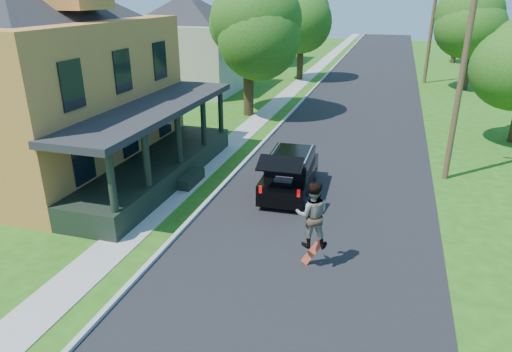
% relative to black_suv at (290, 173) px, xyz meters
% --- Properties ---
extents(ground, '(140.00, 140.00, 0.00)m').
position_rel_black_suv_xyz_m(ground, '(1.40, -6.41, -0.77)').
color(ground, '#285310').
rests_on(ground, ground).
extents(street, '(8.00, 120.00, 0.02)m').
position_rel_black_suv_xyz_m(street, '(1.40, 13.59, -0.77)').
color(street, black).
rests_on(street, ground).
extents(curb, '(0.15, 120.00, 0.12)m').
position_rel_black_suv_xyz_m(curb, '(-2.65, 13.59, -0.77)').
color(curb, '#A0A09B').
rests_on(curb, ground).
extents(sidewalk, '(1.30, 120.00, 0.03)m').
position_rel_black_suv_xyz_m(sidewalk, '(-4.20, 13.59, -0.77)').
color(sidewalk, gray).
rests_on(sidewalk, ground).
extents(front_walk, '(6.50, 1.20, 0.03)m').
position_rel_black_suv_xyz_m(front_walk, '(-8.10, -0.41, -0.77)').
color(front_walk, gray).
rests_on(front_walk, ground).
extents(main_house, '(15.56, 15.56, 10.10)m').
position_rel_black_suv_xyz_m(main_house, '(-11.40, -0.42, 4.15)').
color(main_house, '#B36F34').
rests_on(main_house, ground).
extents(neighbor_house_mid, '(12.78, 12.78, 8.30)m').
position_rel_black_suv_xyz_m(neighbor_house_mid, '(-12.10, 17.59, 3.42)').
color(neighbor_house_mid, '#B4B19F').
rests_on(neighbor_house_mid, ground).
extents(neighbor_house_far, '(12.78, 12.78, 8.30)m').
position_rel_black_suv_xyz_m(neighbor_house_far, '(-12.10, 33.59, 3.42)').
color(neighbor_house_far, '#B4B19F').
rests_on(neighbor_house_far, ground).
extents(black_suv, '(1.82, 4.40, 2.02)m').
position_rel_black_suv_xyz_m(black_suv, '(0.00, 0.00, 0.00)').
color(black_suv, black).
rests_on(black_suv, ground).
extents(skateboarder, '(1.05, 0.89, 1.88)m').
position_rel_black_suv_xyz_m(skateboarder, '(1.71, -4.91, 0.86)').
color(skateboarder, black).
rests_on(skateboarder, ground).
extents(skateboard, '(0.59, 0.27, 0.75)m').
position_rel_black_suv_xyz_m(skateboard, '(1.74, -4.79, -0.42)').
color(skateboard, '#9C270D').
rests_on(skateboard, ground).
extents(tree_left_mid, '(7.37, 7.59, 8.67)m').
position_rel_black_suv_xyz_m(tree_left_mid, '(-5.18, 11.03, 4.74)').
color(tree_left_mid, black).
rests_on(tree_left_mid, ground).
extents(tree_left_far, '(5.81, 5.93, 7.99)m').
position_rel_black_suv_xyz_m(tree_left_far, '(-4.68, 24.35, 4.54)').
color(tree_left_far, black).
rests_on(tree_left_far, ground).
extents(tree_right_mid, '(5.37, 5.16, 7.96)m').
position_rel_black_suv_xyz_m(tree_right_mid, '(8.76, 23.59, 4.48)').
color(tree_right_mid, black).
rests_on(tree_right_mid, ground).
extents(tree_right_far, '(5.31, 5.46, 7.15)m').
position_rel_black_suv_xyz_m(tree_right_far, '(9.31, 39.09, 3.96)').
color(tree_right_far, black).
rests_on(tree_right_far, ground).
extents(utility_pole_near, '(1.43, 0.23, 8.72)m').
position_rel_black_suv_xyz_m(utility_pole_near, '(5.90, 3.24, 3.72)').
color(utility_pole_near, '#43301F').
rests_on(utility_pole_near, ground).
extents(utility_pole_far, '(1.72, 0.51, 10.19)m').
position_rel_black_suv_xyz_m(utility_pole_far, '(5.90, 25.75, 4.48)').
color(utility_pole_far, '#43301F').
rests_on(utility_pole_far, ground).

